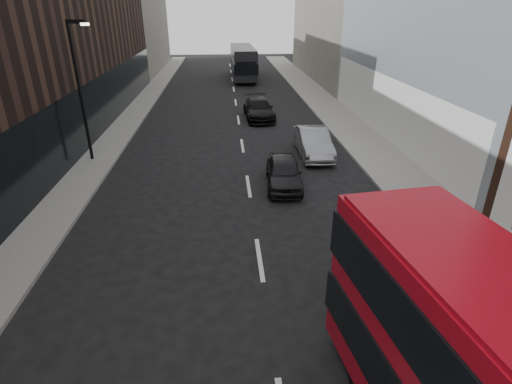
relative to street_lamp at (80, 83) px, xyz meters
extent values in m
cube|color=slate|center=(15.72, 7.00, -4.11)|extent=(3.00, 80.00, 0.15)
cube|color=slate|center=(0.22, 7.00, -4.11)|extent=(2.00, 80.00, 0.15)
cube|color=silver|center=(17.37, 3.00, -2.28)|extent=(0.35, 21.00, 3.80)
cube|color=black|center=(-3.28, 12.00, 2.82)|extent=(5.00, 24.00, 14.00)
cube|color=#615C55|center=(-3.28, 34.00, 2.32)|extent=(5.00, 20.00, 13.00)
cylinder|color=black|center=(-0.08, 0.00, -0.53)|extent=(0.16, 0.16, 7.00)
cube|color=black|center=(0.32, 0.00, 2.87)|extent=(0.90, 0.15, 0.18)
cube|color=#FFF2CC|center=(0.72, 0.00, 2.75)|extent=(0.35, 0.22, 0.12)
cube|color=black|center=(10.72, -13.45, -2.42)|extent=(1.96, 0.33, 1.30)
cylinder|color=black|center=(9.95, -15.43, -3.72)|extent=(0.39, 0.95, 0.93)
cylinder|color=black|center=(11.96, -15.17, -3.72)|extent=(0.39, 0.95, 0.93)
cube|color=black|center=(9.52, 26.59, -2.29)|extent=(2.58, 10.71, 3.01)
cube|color=black|center=(9.52, 26.59, -2.48)|extent=(2.70, 10.76, 1.07)
cube|color=black|center=(9.60, 21.22, -2.34)|extent=(2.06, 0.11, 1.36)
cube|color=black|center=(9.45, 31.96, -2.34)|extent=(2.06, 0.11, 1.36)
cube|color=black|center=(9.52, 26.59, -0.75)|extent=(2.47, 10.28, 0.12)
cylinder|color=black|center=(8.41, 29.99, -3.70)|extent=(0.30, 0.97, 0.97)
cylinder|color=black|center=(10.54, 30.02, -3.70)|extent=(0.30, 0.97, 0.97)
cylinder|color=black|center=(8.51, 23.16, -3.70)|extent=(0.30, 0.97, 0.97)
cylinder|color=black|center=(10.64, 23.19, -3.70)|extent=(0.30, 0.97, 0.97)
imported|color=black|center=(9.87, -4.06, -3.50)|extent=(1.91, 4.10, 1.36)
imported|color=gray|center=(12.12, 0.00, -3.42)|extent=(1.65, 4.62, 1.52)
imported|color=black|center=(9.77, 8.34, -3.46)|extent=(2.22, 5.07, 1.45)
camera|label=1|loc=(7.21, -21.14, 3.57)|focal=28.00mm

